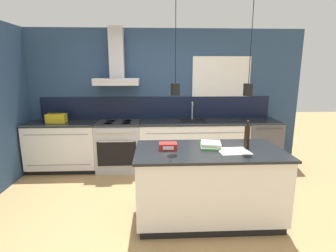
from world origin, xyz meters
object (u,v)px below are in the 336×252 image
(book_stack, at_px, (210,145))
(red_supply_box, at_px, (168,146))
(dishwasher, at_px, (260,144))
(bottle_on_island, at_px, (247,136))
(yellow_toolbox, at_px, (56,118))
(oven_range, at_px, (119,146))

(book_stack, distance_m, red_supply_box, 0.53)
(dishwasher, bearing_deg, red_supply_box, -137.36)
(bottle_on_island, bearing_deg, book_stack, 172.90)
(book_stack, relative_size, yellow_toolbox, 1.03)
(red_supply_box, bearing_deg, oven_range, 116.05)
(bottle_on_island, relative_size, book_stack, 0.99)
(dishwasher, relative_size, bottle_on_island, 2.64)
(bottle_on_island, xyz_separation_m, red_supply_box, (-0.97, -0.01, -0.11))
(book_stack, bearing_deg, yellow_toolbox, 146.35)
(oven_range, relative_size, dishwasher, 1.00)
(dishwasher, bearing_deg, oven_range, -179.91)
(bottle_on_island, bearing_deg, dishwasher, 62.31)
(oven_range, bearing_deg, red_supply_box, -63.95)
(red_supply_box, bearing_deg, dishwasher, 42.64)
(oven_range, bearing_deg, yellow_toolbox, 179.78)
(dishwasher, height_order, bottle_on_island, bottle_on_island)
(oven_range, distance_m, dishwasher, 2.70)
(red_supply_box, height_order, yellow_toolbox, yellow_toolbox)
(bottle_on_island, bearing_deg, yellow_toolbox, 149.72)
(book_stack, height_order, yellow_toolbox, yellow_toolbox)
(dishwasher, bearing_deg, book_stack, -129.00)
(yellow_toolbox, bearing_deg, dishwasher, -0.00)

